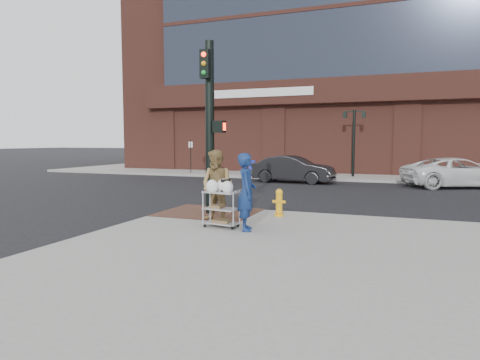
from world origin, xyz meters
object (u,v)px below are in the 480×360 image
at_px(pedestrian_tan, 217,186).
at_px(fire_hydrant, 279,202).
at_px(lamp_post, 354,136).
at_px(minivan_white, 458,173).
at_px(utility_cart, 221,205).
at_px(woman_blue, 247,192).
at_px(sedan_dark, 293,169).
at_px(traffic_signal_pole, 210,122).

height_order(pedestrian_tan, fire_hydrant, pedestrian_tan).
bearing_deg(lamp_post, minivan_white, -30.26).
height_order(minivan_white, utility_cart, minivan_white).
xyz_separation_m(pedestrian_tan, utility_cart, (0.41, -0.68, -0.41)).
bearing_deg(fire_hydrant, pedestrian_tan, -135.31).
relative_size(pedestrian_tan, fire_hydrant, 2.43).
xyz_separation_m(woman_blue, utility_cart, (-0.72, 0.15, -0.38)).
distance_m(sedan_dark, fire_hydrant, 11.63).
distance_m(lamp_post, fire_hydrant, 15.10).
relative_size(woman_blue, utility_cart, 1.55).
bearing_deg(pedestrian_tan, fire_hydrant, 53.79).
bearing_deg(sedan_dark, traffic_signal_pole, -173.73).
bearing_deg(traffic_signal_pole, minivan_white, 56.92).
xyz_separation_m(traffic_signal_pole, utility_cart, (1.09, -1.73, -2.14)).
bearing_deg(woman_blue, minivan_white, -43.95).
bearing_deg(sedan_dark, woman_blue, -166.38).
height_order(traffic_signal_pole, pedestrian_tan, traffic_signal_pole).
xyz_separation_m(lamp_post, traffic_signal_pole, (-2.48, -15.23, 0.21)).
bearing_deg(sedan_dark, utility_cart, -169.31).
bearing_deg(sedan_dark, minivan_white, -82.57).
xyz_separation_m(woman_blue, pedestrian_tan, (-1.13, 0.83, 0.03)).
relative_size(minivan_white, fire_hydrant, 6.71).
distance_m(lamp_post, utility_cart, 17.12).
distance_m(woman_blue, fire_hydrant, 2.23).
bearing_deg(woman_blue, traffic_signal_pole, 23.47).
relative_size(traffic_signal_pole, minivan_white, 0.95).
relative_size(woman_blue, sedan_dark, 0.41).
xyz_separation_m(lamp_post, sedan_dark, (-2.85, -3.58, -1.88)).
bearing_deg(traffic_signal_pole, fire_hydrant, 7.69).
relative_size(lamp_post, pedestrian_tan, 2.09).
bearing_deg(sedan_dark, pedestrian_tan, -170.82).
xyz_separation_m(pedestrian_tan, fire_hydrant, (1.34, 1.32, -0.55)).
distance_m(traffic_signal_pole, sedan_dark, 11.84).
height_order(lamp_post, traffic_signal_pole, traffic_signal_pole).
bearing_deg(woman_blue, lamp_post, -22.72).
bearing_deg(lamp_post, utility_cart, -94.66).
height_order(pedestrian_tan, minivan_white, pedestrian_tan).
bearing_deg(traffic_signal_pole, utility_cart, -57.68).
height_order(sedan_dark, fire_hydrant, sedan_dark).
bearing_deg(pedestrian_tan, lamp_post, 92.80).
distance_m(pedestrian_tan, minivan_white, 14.98).
bearing_deg(minivan_white, utility_cart, 129.90).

